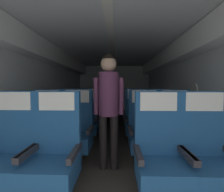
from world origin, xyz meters
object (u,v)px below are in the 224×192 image
seat_a_right_aisle (208,156)px  flight_attendant (109,98)px  seat_d_left_aisle (92,113)px  seat_e_right_aisle (145,109)px  seat_b_left_window (46,131)px  seat_d_left_window (74,113)px  seat_e_left_window (82,109)px  seat_d_right_window (133,113)px  seat_e_right_window (130,109)px  seat_a_left_aisle (55,154)px  seat_b_right_window (145,132)px  seat_a_left_window (10,153)px  seat_b_right_aisle (175,132)px  seat_c_right_window (137,120)px  seat_a_right_window (160,156)px  seat_b_left_aisle (76,131)px  seat_c_left_aisle (86,120)px  seat_c_right_aisle (161,120)px  seat_e_left_aisle (96,109)px  seat_d_right_aisle (151,113)px  seat_c_left_window (64,120)px

seat_a_right_aisle → flight_attendant: (-1.05, 0.63, 0.55)m
seat_d_left_aisle → seat_e_right_aisle: (1.59, 0.87, 0.00)m
seat_b_left_window → seat_d_left_window: bearing=90.0°
seat_d_left_window → seat_e_left_window: bearing=89.0°
seat_d_right_window → seat_e_right_window: (-0.01, 0.88, 0.00)m
seat_a_left_aisle → seat_d_left_aisle: (0.00, 2.63, 0.00)m
seat_b_right_window → seat_e_right_window: (-0.00, 2.62, 0.00)m
seat_a_right_aisle → seat_d_right_window: size_ratio=1.00×
seat_b_right_window → seat_e_left_window: 3.05m
seat_a_left_window → flight_attendant: (1.03, 0.62, 0.55)m
flight_attendant → seat_e_right_window: bearing=-94.5°
seat_a_left_window → seat_e_right_window: size_ratio=1.00×
seat_b_right_aisle → flight_attendant: flight_attendant is taller
seat_a_right_aisle → seat_d_left_window: bearing=128.4°
seat_c_right_window → seat_e_right_window: (0.01, 1.75, 0.00)m
seat_b_right_window → seat_a_right_window: bearing=-89.8°
seat_b_left_aisle → flight_attendant: flight_attendant is taller
seat_c_left_aisle → seat_d_right_window: 1.40m
seat_d_left_window → flight_attendant: size_ratio=0.69×
seat_a_left_window → seat_d_right_window: 3.06m
seat_b_left_window → seat_c_left_aisle: size_ratio=1.00×
seat_a_right_window → seat_c_right_window: (-0.01, 1.75, 0.00)m
seat_a_right_window → seat_c_right_window: size_ratio=1.00×
seat_b_right_aisle → seat_d_left_window: (-2.08, 1.75, 0.00)m
seat_a_left_window → seat_b_right_window: size_ratio=1.00×
seat_c_right_aisle → seat_e_right_aisle: same height
seat_c_right_aisle → seat_d_left_aisle: size_ratio=1.00×
seat_b_right_aisle → seat_b_right_window: 0.48m
seat_b_left_window → seat_c_right_aisle: (2.09, 0.86, 0.00)m
seat_e_right_window → flight_attendant: bearing=-101.0°
seat_d_left_aisle → seat_a_left_aisle: bearing=-90.1°
seat_b_right_aisle → seat_e_right_window: 2.67m
seat_a_left_aisle → seat_b_right_window: 1.41m
seat_a_left_aisle → seat_e_left_window: (-0.48, 3.50, 0.00)m
seat_a_right_aisle → seat_d_left_window: size_ratio=1.00×
seat_a_left_window → seat_c_left_aisle: 1.81m
flight_attendant → seat_e_left_window: bearing=-64.0°
seat_c_left_aisle → seat_e_right_window: (1.09, 1.75, 0.00)m
seat_e_right_window → seat_a_right_aisle: bearing=-82.0°
seat_c_right_aisle → flight_attendant: flight_attendant is taller
seat_c_left_aisle → seat_e_left_aisle: size_ratio=1.00×
seat_d_right_aisle → seat_e_left_aisle: size_ratio=1.00×
seat_d_left_window → seat_d_left_aisle: (0.50, 0.00, 0.00)m
seat_b_right_aisle → seat_e_right_aisle: (0.00, 2.62, 0.00)m
seat_a_left_aisle → seat_b_right_aisle: same height
seat_a_left_window → seat_a_right_window: 1.59m
seat_c_left_window → seat_c_right_aisle: (2.07, -0.01, 0.00)m
seat_e_left_window → seat_e_right_aisle: same height
seat_d_left_window → seat_e_right_aisle: bearing=22.8°
seat_a_right_window → seat_e_right_window: (-0.01, 3.50, 0.00)m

